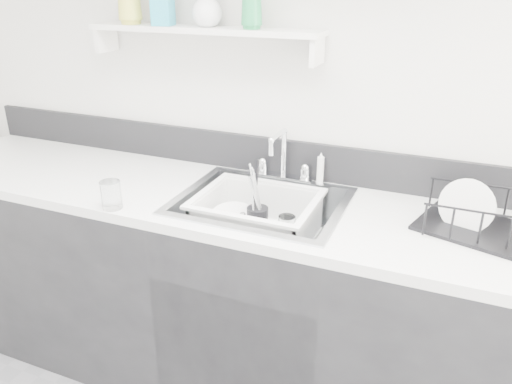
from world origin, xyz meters
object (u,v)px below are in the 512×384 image
at_px(sink, 261,222).
at_px(wash_tub, 257,217).
at_px(dish_rack, 480,213).
at_px(counter_run, 261,301).

xyz_separation_m(sink, wash_tub, (-0.02, 0.01, 0.01)).
bearing_deg(sink, dish_rack, 4.69).
distance_m(sink, wash_tub, 0.03).
bearing_deg(sink, wash_tub, 154.03).
xyz_separation_m(counter_run, sink, (0.00, 0.00, 0.37)).
distance_m(wash_tub, dish_rack, 0.81).
relative_size(counter_run, sink, 5.00).
bearing_deg(sink, counter_run, 0.00).
distance_m(counter_run, wash_tub, 0.38).
relative_size(sink, dish_rack, 1.71).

